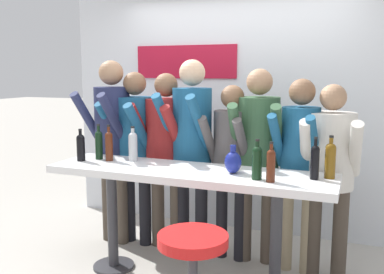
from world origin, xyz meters
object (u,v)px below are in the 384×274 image
person_left (135,139)px  wine_bottle_0 (271,164)px  person_center_right (231,153)px  person_right (258,145)px  person_center (192,135)px  wine_bottle_7 (109,145)px  bar_stool (193,270)px  tasting_table (188,187)px  person_rightmost (330,162)px  wine_bottle_5 (133,145)px  person_far_left (112,131)px  person_far_right (299,154)px  wine_bottle_1 (330,159)px  decorative_vase (233,162)px  person_center_left (166,142)px  wine_bottle_4 (81,146)px  wine_bottle_3 (315,160)px  wine_bottle_2 (99,143)px  wine_bottle_6 (257,161)px

person_left → wine_bottle_0: 1.65m
person_center_right → person_right: 0.25m
person_center → wine_bottle_7: bearing=-133.4°
bar_stool → tasting_table: bearing=114.3°
person_rightmost → wine_bottle_5: 1.66m
bar_stool → person_right: bearing=85.3°
person_far_left → person_far_right: 1.82m
person_left → person_right: bearing=11.3°
wine_bottle_1 → decorative_vase: wine_bottle_1 is taller
wine_bottle_0 → person_center_left: bearing=148.0°
person_left → person_rightmost: 1.84m
person_left → wine_bottle_4: size_ratio=6.10×
bar_stool → wine_bottle_7: bearing=144.4°
person_center_left → wine_bottle_3: bearing=-12.3°
tasting_table → wine_bottle_5: 0.66m
person_center_left → person_center: bearing=-0.3°
wine_bottle_0 → wine_bottle_3: wine_bottle_3 is taller
wine_bottle_0 → wine_bottle_5: wine_bottle_5 is taller
person_far_left → wine_bottle_5: (0.45, -0.37, -0.06)m
person_left → person_right: size_ratio=0.98×
tasting_table → decorative_vase: (0.37, 0.01, 0.24)m
wine_bottle_0 → wine_bottle_3: size_ratio=0.93×
wine_bottle_5 → wine_bottle_0: bearing=-12.6°
person_center_left → person_rightmost: (1.51, -0.07, -0.05)m
person_far_right → wine_bottle_0: bearing=-92.0°
person_center → wine_bottle_7: 0.76m
wine_bottle_1 → wine_bottle_7: size_ratio=1.00×
person_rightmost → wine_bottle_1: size_ratio=5.13×
wine_bottle_4 → decorative_vase: (1.37, 0.04, -0.04)m
wine_bottle_2 → wine_bottle_4: 0.16m
person_far_right → wine_bottle_7: person_far_right is taller
tasting_table → decorative_vase: decorative_vase is taller
tasting_table → person_left: person_left is taller
person_center_right → wine_bottle_0: 0.86m
person_far_left → person_center_right: (1.21, 0.04, -0.15)m
wine_bottle_7 → wine_bottle_1: bearing=1.8°
person_left → wine_bottle_7: 0.51m
person_center_left → wine_bottle_5: size_ratio=5.62×
wine_bottle_2 → decorative_vase: (1.26, -0.08, -0.05)m
person_center_left → wine_bottle_0: 1.36m
tasting_table → wine_bottle_3: wine_bottle_3 is taller
bar_stool → wine_bottle_6: wine_bottle_6 is taller
tasting_table → wine_bottle_1: wine_bottle_1 is taller
tasting_table → person_right: 0.78m
wine_bottle_1 → wine_bottle_4: 2.07m
wine_bottle_3 → wine_bottle_7: (-1.74, 0.02, 0.00)m
bar_stool → wine_bottle_7: size_ratio=2.27×
person_far_right → wine_bottle_4: (-1.80, -0.54, 0.04)m
bar_stool → wine_bottle_1: wine_bottle_1 is taller
person_left → person_center: person_center is taller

